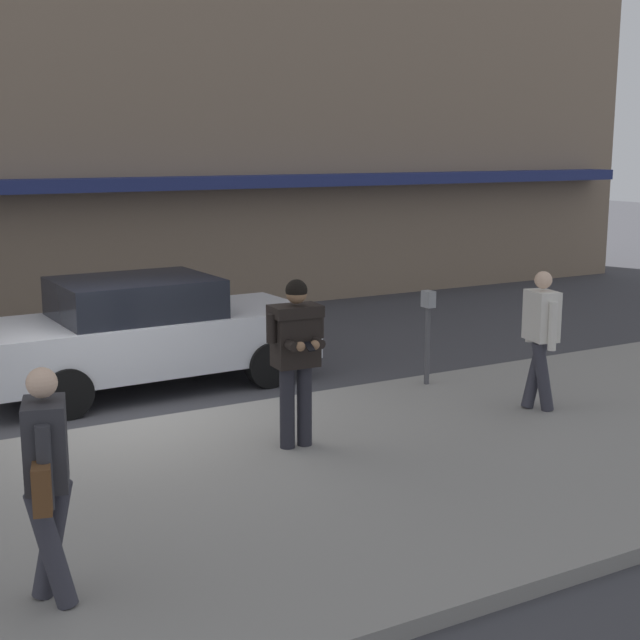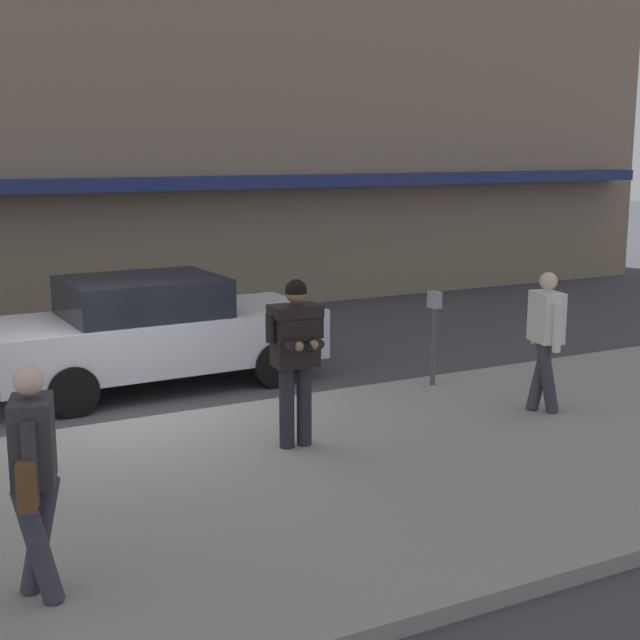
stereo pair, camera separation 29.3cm
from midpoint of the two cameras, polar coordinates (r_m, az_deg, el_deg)
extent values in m
plane|color=#3D3D42|center=(10.97, -12.99, -6.67)|extent=(80.00, 80.00, 0.00)
cube|color=gray|center=(8.80, -1.11, -10.38)|extent=(32.00, 5.30, 0.14)
cube|color=silver|center=(11.32, -8.19, -5.93)|extent=(28.00, 0.12, 0.01)
cube|color=navy|center=(16.68, -16.27, 8.26)|extent=(26.60, 0.70, 0.24)
cube|color=silver|center=(12.50, -11.55, -1.26)|extent=(4.55, 1.95, 0.70)
cube|color=black|center=(12.32, -12.44, 1.42)|extent=(2.12, 1.70, 0.52)
cylinder|color=black|center=(13.85, -7.28, -1.40)|extent=(0.65, 0.24, 0.64)
cylinder|color=black|center=(12.35, -4.02, -2.87)|extent=(0.65, 0.24, 0.64)
cylinder|color=black|center=(13.00, -18.58, -2.72)|extent=(0.65, 0.24, 0.64)
cylinder|color=black|center=(11.39, -16.62, -4.52)|extent=(0.65, 0.24, 0.64)
cylinder|color=#23232B|center=(9.51, -1.89, -5.48)|extent=(0.16, 0.16, 0.88)
cylinder|color=#23232B|center=(9.44, -3.01, -5.63)|extent=(0.16, 0.16, 0.88)
cube|color=black|center=(9.29, -2.49, -1.05)|extent=(0.48, 0.33, 0.64)
cube|color=black|center=(9.23, -2.50, 0.58)|extent=(0.54, 0.37, 0.12)
cylinder|color=black|center=(9.37, -0.98, -0.25)|extent=(0.11, 0.11, 0.30)
cylinder|color=black|center=(9.21, -1.24, -1.40)|extent=(0.12, 0.31, 0.10)
sphere|color=#8C6647|center=(9.06, -1.26, -1.61)|extent=(0.10, 0.10, 0.10)
cylinder|color=black|center=(9.16, -4.04, -0.53)|extent=(0.11, 0.11, 0.30)
cylinder|color=black|center=(9.09, -2.94, -1.58)|extent=(0.12, 0.31, 0.10)
sphere|color=#8C6647|center=(9.00, -2.20, -1.71)|extent=(0.10, 0.10, 0.10)
cube|color=black|center=(8.99, -1.62, -1.71)|extent=(0.09, 0.15, 0.07)
sphere|color=#8C6647|center=(9.17, -2.44, 1.72)|extent=(0.22, 0.22, 0.22)
sphere|color=black|center=(9.17, -2.44, 1.91)|extent=(0.23, 0.23, 0.23)
cylinder|color=#33333D|center=(11.00, 13.33, -3.55)|extent=(0.35, 0.22, 0.87)
cylinder|color=#33333D|center=(11.15, 12.86, -3.33)|extent=(0.35, 0.22, 0.87)
cube|color=silver|center=(10.92, 13.26, 0.27)|extent=(0.36, 0.47, 0.60)
cylinder|color=silver|center=(10.72, 13.92, -0.39)|extent=(0.10, 0.10, 0.58)
cylinder|color=silver|center=(11.14, 12.59, 0.10)|extent=(0.10, 0.10, 0.58)
sphere|color=beige|center=(10.85, 13.36, 2.51)|extent=(0.21, 0.21, 0.21)
cylinder|color=#33333D|center=(6.77, -17.99, -13.18)|extent=(0.35, 0.23, 0.87)
cylinder|color=#33333D|center=(6.61, -18.08, -13.81)|extent=(0.35, 0.23, 0.87)
cube|color=#2D2D33|center=(6.43, -18.43, -7.54)|extent=(0.38, 0.48, 0.60)
cylinder|color=#2D2D33|center=(6.69, -18.25, -7.52)|extent=(0.10, 0.10, 0.58)
cylinder|color=#2D2D33|center=(6.22, -18.52, -8.96)|extent=(0.10, 0.10, 0.58)
sphere|color=beige|center=(6.31, -18.66, -3.83)|extent=(0.21, 0.21, 0.21)
cube|color=brown|center=(6.21, -18.67, -10.17)|extent=(0.18, 0.26, 0.32)
cylinder|color=#4C4C51|center=(11.97, 6.19, -1.66)|extent=(0.07, 0.07, 1.05)
cube|color=gray|center=(11.85, 6.25, 1.34)|extent=(0.12, 0.18, 0.22)
camera|label=1|loc=(0.15, -90.90, -0.18)|focal=50.00mm
camera|label=2|loc=(0.15, 89.10, 0.18)|focal=50.00mm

